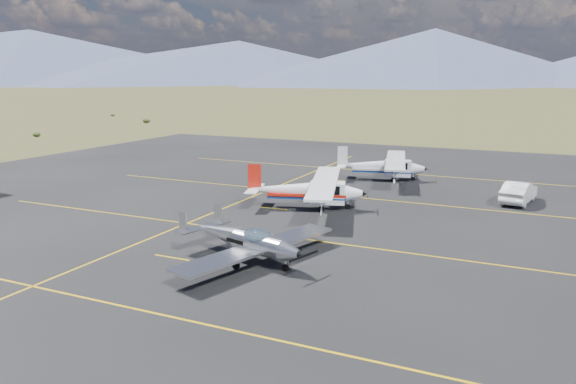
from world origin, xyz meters
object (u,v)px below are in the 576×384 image
Objects in this scene: aircraft_low_wing at (248,241)px; sedan at (519,192)px; aircraft_plain at (382,166)px; aircraft_cessna at (307,189)px.

aircraft_low_wing is 21.36m from sedan.
sedan is at bearing -34.91° from aircraft_plain.
sedan is (10.72, -4.16, -0.46)m from aircraft_plain.
aircraft_cessna reaches higher than aircraft_plain.
aircraft_cessna is 14.59m from sedan.
aircraft_cessna is 2.49× the size of sedan.
aircraft_cessna is 11.92m from aircraft_plain.
aircraft_plain is 11.51m from sedan.
aircraft_plain is (0.13, 22.56, 0.22)m from aircraft_low_wing.
sedan is at bearing 14.02° from aircraft_cessna.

